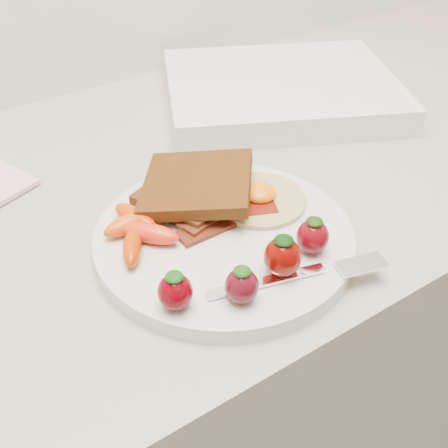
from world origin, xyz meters
TOP-DOWN VIEW (x-y plane):
  - counter at (0.00, 1.70)m, footprint 2.00×0.60m
  - plate at (0.02, 1.56)m, footprint 0.27×0.27m
  - toast_lower at (0.01, 1.63)m, footprint 0.12×0.12m
  - toast_upper at (0.02, 1.62)m, footprint 0.16×0.16m
  - fried_egg at (0.08, 1.58)m, footprint 0.12×0.12m
  - bacon_strips at (0.03, 1.58)m, footprint 0.12×0.07m
  - baby_carrots at (-0.06, 1.60)m, footprint 0.07×0.10m
  - strawberries at (0.00, 1.48)m, footprint 0.18×0.06m
  - fork at (0.05, 1.46)m, footprint 0.17×0.07m
  - appliance at (0.27, 1.79)m, footprint 0.42×0.39m

SIDE VIEW (x-z plane):
  - counter at x=0.00m, z-range 0.00..0.90m
  - plate at x=0.02m, z-range 0.90..0.92m
  - appliance at x=0.27m, z-range 0.90..0.94m
  - fork at x=0.05m, z-range 0.92..0.92m
  - bacon_strips at x=0.03m, z-range 0.92..0.93m
  - fried_egg at x=0.08m, z-range 0.91..0.93m
  - toast_lower at x=0.01m, z-range 0.92..0.93m
  - baby_carrots at x=-0.06m, z-range 0.92..0.94m
  - strawberries at x=0.00m, z-range 0.92..0.96m
  - toast_upper at x=0.02m, z-range 0.93..0.95m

